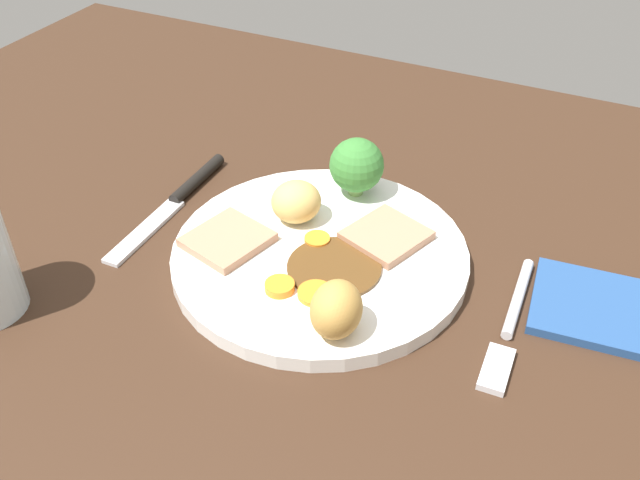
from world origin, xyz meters
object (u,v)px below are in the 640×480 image
broccoli_floret (359,166)px  fork (510,325)px  meat_slice_main (386,236)px  dinner_plate (320,255)px  carrot_coin_front (314,240)px  meat_slice_under (228,240)px  knife (179,197)px  roast_potato_left (296,202)px  folded_napkin (602,309)px  carrot_coin_side (315,293)px  roast_potato_right (336,309)px  carrot_coin_back (276,285)px

broccoli_floret → fork: 20.64cm
broccoli_floret → meat_slice_main: bearing=132.4°
dinner_plate → carrot_coin_front: size_ratio=11.30×
meat_slice_under → knife: size_ratio=0.35×
roast_potato_left → broccoli_floret: bearing=-119.1°
meat_slice_under → broccoli_floret: size_ratio=1.14×
meat_slice_under → folded_napkin: bearing=-167.7°
carrot_coin_front → carrot_coin_side: size_ratio=0.78×
roast_potato_right → carrot_coin_front: size_ratio=2.05×
roast_potato_left → knife: (12.65, 0.63, -2.88)cm
meat_slice_main → carrot_coin_front: bearing=29.6°
carrot_coin_back → broccoli_floret: bearing=-92.4°
carrot_coin_side → broccoli_floret: 15.31cm
meat_slice_under → dinner_plate: bearing=-160.1°
carrot_coin_back → knife: size_ratio=0.13×
meat_slice_main → roast_potato_left: 8.68cm
meat_slice_under → roast_potato_left: (-3.79, -5.82, 1.53)cm
roast_potato_right → carrot_coin_back: bearing=-19.1°
roast_potato_right → knife: roast_potato_right is taller
meat_slice_main → folded_napkin: meat_slice_main is taller
broccoli_floret → meat_slice_under: bearing=58.9°
meat_slice_main → broccoli_floret: bearing=-47.6°
broccoli_floret → knife: broccoli_floret is taller
roast_potato_right → carrot_coin_side: bearing=-42.6°
carrot_coin_back → meat_slice_under: bearing=-27.1°
dinner_plate → roast_potato_right: size_ratio=5.50×
carrot_coin_side → fork: bearing=-163.1°
roast_potato_left → roast_potato_right: bearing=128.9°
fork → folded_napkin: fork is taller
roast_potato_left → roast_potato_right: size_ratio=0.97×
carrot_coin_back → broccoli_floret: size_ratio=0.43×
dinner_plate → fork: dinner_plate is taller
knife → roast_potato_right: bearing=62.9°
roast_potato_left → fork: 21.47cm
roast_potato_left → folded_napkin: roast_potato_left is taller
meat_slice_main → roast_potato_right: roast_potato_right is taller
carrot_coin_side → meat_slice_under: bearing=-15.5°
fork → dinner_plate: bearing=-95.8°
meat_slice_under → knife: 10.36cm
meat_slice_under → carrot_coin_front: (-6.79, -3.43, -0.16)cm
roast_potato_right → meat_slice_under: bearing=-23.3°
meat_slice_under → fork: 24.77cm
meat_slice_main → meat_slice_under: size_ratio=0.97×
roast_potato_right → folded_napkin: 22.02cm
meat_slice_main → carrot_coin_back: bearing=60.2°
roast_potato_left → broccoli_floret: size_ratio=0.80×
knife → folded_napkin: knife is taller
roast_potato_right → broccoli_floret: bearing=-72.0°
roast_potato_right → carrot_coin_front: bearing=-55.4°
roast_potato_right → dinner_plate: bearing=-57.4°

